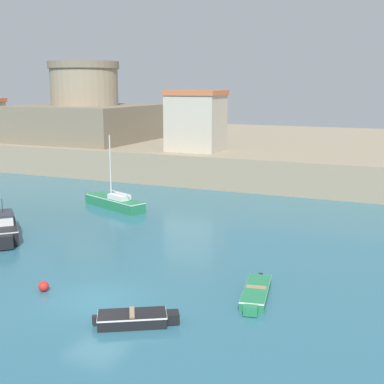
% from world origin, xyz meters
% --- Properties ---
extents(ground_plane, '(200.00, 200.00, 0.00)m').
position_xyz_m(ground_plane, '(0.00, 0.00, 0.00)').
color(ground_plane, '#2D667A').
extents(quay_seawall, '(120.00, 40.00, 3.03)m').
position_xyz_m(quay_seawall, '(0.00, 45.88, 1.52)').
color(quay_seawall, gray).
rests_on(quay_seawall, ground).
extents(dinghy_black_0, '(3.31, 2.47, 0.57)m').
position_xyz_m(dinghy_black_0, '(2.89, -1.45, 0.27)').
color(dinghy_black_0, black).
rests_on(dinghy_black_0, ground).
extents(dinghy_green_1, '(1.73, 4.30, 0.53)m').
position_xyz_m(dinghy_green_1, '(6.58, 3.20, 0.25)').
color(dinghy_green_1, '#237A4C').
rests_on(dinghy_green_1, ground).
extents(motorboat_black_3, '(5.26, 5.29, 2.51)m').
position_xyz_m(motorboat_black_3, '(-11.16, 6.35, 0.61)').
color(motorboat_black_3, black).
rests_on(motorboat_black_3, ground).
extents(sailboat_green_4, '(6.61, 3.62, 5.74)m').
position_xyz_m(sailboat_green_4, '(-9.00, 16.10, 0.50)').
color(sailboat_green_4, '#237A4C').
rests_on(sailboat_green_4, ground).
extents(mooring_buoy, '(0.49, 0.49, 0.49)m').
position_xyz_m(mooring_buoy, '(-2.83, -0.06, 0.25)').
color(mooring_buoy, red).
rests_on(mooring_buoy, ground).
extents(fortress, '(14.23, 14.23, 9.13)m').
position_xyz_m(fortress, '(-24.00, 34.16, 6.12)').
color(fortress, '#796C57').
rests_on(fortress, quay_seawall).
extents(harbor_shed_near_wharf, '(5.38, 4.45, 5.98)m').
position_xyz_m(harbor_shed_near_wharf, '(-8.00, 30.04, 6.04)').
color(harbor_shed_near_wharf, '#BCB29E').
rests_on(harbor_shed_near_wharf, quay_seawall).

